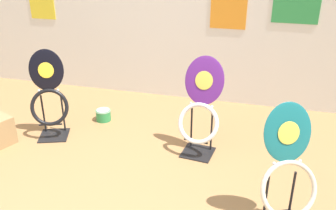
# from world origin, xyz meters

# --- Properties ---
(toilet_seat_display_jazz_black) EXTENTS (0.40, 0.36, 0.89)m
(toilet_seat_display_jazz_black) POSITION_xyz_m (-0.79, 1.12, 0.42)
(toilet_seat_display_jazz_black) COLOR black
(toilet_seat_display_jazz_black) RESTS_ON ground_plane
(toilet_seat_display_purple_note) EXTENTS (0.40, 0.37, 0.90)m
(toilet_seat_display_purple_note) POSITION_xyz_m (0.70, 1.20, 0.41)
(toilet_seat_display_purple_note) COLOR black
(toilet_seat_display_purple_note) RESTS_ON ground_plane
(toilet_seat_display_teal_sax) EXTENTS (0.46, 0.41, 0.90)m
(toilet_seat_display_teal_sax) POSITION_xyz_m (1.43, 0.40, 0.43)
(toilet_seat_display_teal_sax) COLOR black
(toilet_seat_display_teal_sax) RESTS_ON ground_plane
(paint_can) EXTENTS (0.17, 0.17, 0.13)m
(paint_can) POSITION_xyz_m (-0.44, 1.57, 0.07)
(paint_can) COLOR #2D8E4C
(paint_can) RESTS_ON ground_plane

